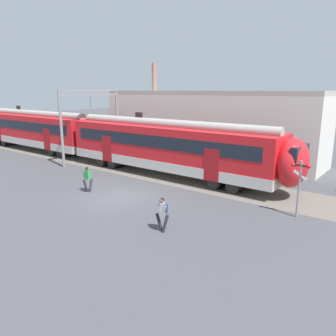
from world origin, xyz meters
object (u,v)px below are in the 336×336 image
object	(u,v)px
commuter_train	(37,130)
crossing_signal	(300,180)
pedestrian_green	(88,177)
pedestrian_grey	(163,212)

from	to	relation	value
commuter_train	crossing_signal	size ratio (longest dim) A/B	18.88
crossing_signal	pedestrian_green	bearing A→B (deg)	-162.33
pedestrian_green	pedestrian_grey	xyz separation A→B (m)	(7.67, -1.83, 0.03)
commuter_train	crossing_signal	bearing A→B (deg)	-5.31
pedestrian_green	crossing_signal	size ratio (longest dim) A/B	0.56
commuter_train	crossing_signal	xyz separation A→B (m)	(28.57, -2.66, -0.24)
pedestrian_grey	crossing_signal	world-z (taller)	crossing_signal
pedestrian_grey	crossing_signal	distance (m)	7.23
commuter_train	pedestrian_grey	world-z (taller)	commuter_train
crossing_signal	commuter_train	bearing A→B (deg)	174.69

